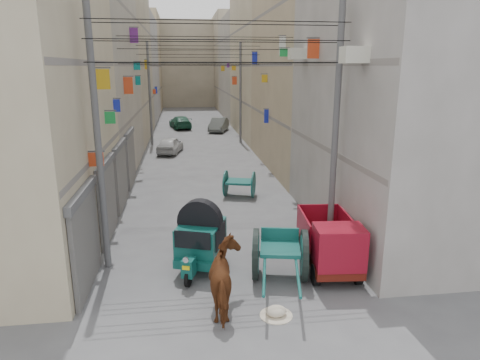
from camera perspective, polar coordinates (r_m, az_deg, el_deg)
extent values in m
cube|color=slate|center=(15.34, -18.78, 3.24)|extent=(0.25, 9.80, 0.18)
cube|color=slate|center=(15.07, -19.75, 14.47)|extent=(0.25, 9.80, 0.18)
cube|color=#A49B8C|center=(26.67, -23.28, 13.51)|extent=(8.00, 12.00, 12.00)
cube|color=slate|center=(26.11, -14.35, 8.05)|extent=(0.25, 11.76, 0.18)
cube|color=slate|center=(25.95, -14.78, 14.64)|extent=(0.25, 11.76, 0.18)
cube|color=slate|center=(26.13, -15.24, 21.21)|extent=(0.25, 11.76, 0.18)
cube|color=#B2A48C|center=(39.39, -18.41, 15.45)|extent=(8.00, 14.00, 14.00)
cube|color=slate|center=(39.00, -12.25, 10.27)|extent=(0.25, 13.72, 0.18)
cube|color=slate|center=(38.89, -12.50, 14.68)|extent=(0.25, 13.72, 0.18)
cube|color=slate|center=(39.01, -12.76, 19.08)|extent=(0.25, 13.72, 0.18)
cube|color=#A6A09C|center=(53.22, -15.58, 14.12)|extent=(8.00, 14.00, 11.80)
cube|color=slate|center=(52.94, -11.13, 11.44)|extent=(0.25, 13.72, 0.18)
cube|color=slate|center=(52.86, -11.30, 14.69)|extent=(0.25, 13.72, 0.18)
cube|color=slate|center=(52.95, -11.47, 17.93)|extent=(0.25, 13.72, 0.18)
cube|color=tan|center=(66.14, -14.14, 14.98)|extent=(8.00, 12.00, 13.50)
cube|color=slate|center=(65.91, -10.51, 12.09)|extent=(0.25, 11.76, 0.18)
cube|color=slate|center=(65.84, -10.64, 14.69)|extent=(0.25, 11.76, 0.18)
cube|color=slate|center=(65.92, -10.77, 17.30)|extent=(0.25, 11.76, 0.18)
cube|color=#A6A09C|center=(17.38, 24.93, 14.91)|extent=(8.00, 10.00, 13.00)
cube|color=slate|center=(15.94, 11.73, 4.14)|extent=(0.25, 9.80, 0.18)
cube|color=slate|center=(15.68, 12.32, 14.96)|extent=(0.25, 9.80, 0.18)
cube|color=tan|center=(27.35, 12.22, 14.35)|extent=(8.00, 12.00, 12.00)
cube|color=slate|center=(26.46, 3.86, 8.56)|extent=(0.25, 11.76, 0.18)
cube|color=slate|center=(26.31, 3.98, 15.07)|extent=(0.25, 11.76, 0.18)
cube|color=slate|center=(26.49, 4.10, 21.57)|extent=(0.25, 11.76, 0.18)
cube|color=#BFB290|center=(39.85, 5.80, 16.09)|extent=(8.00, 14.00, 14.00)
cube|color=slate|center=(39.24, 0.03, 10.63)|extent=(0.25, 13.72, 0.18)
cube|color=slate|center=(39.13, 0.03, 15.01)|extent=(0.25, 13.72, 0.18)
cube|color=slate|center=(39.25, 0.03, 19.39)|extent=(0.25, 13.72, 0.18)
cube|color=#A49B8C|center=(53.56, 2.20, 14.63)|extent=(8.00, 14.00, 11.80)
cube|color=slate|center=(53.11, -2.04, 11.72)|extent=(0.25, 13.72, 0.18)
cube|color=slate|center=(53.04, -2.07, 14.95)|extent=(0.25, 13.72, 0.18)
cube|color=slate|center=(53.13, -2.10, 18.19)|extent=(0.25, 13.72, 0.18)
cube|color=#B2A48C|center=(66.41, 0.23, 15.41)|extent=(8.00, 12.00, 13.50)
cube|color=slate|center=(66.05, -3.19, 12.31)|extent=(0.25, 11.76, 0.18)
cube|color=slate|center=(65.98, -3.23, 14.91)|extent=(0.25, 11.76, 0.18)
cube|color=slate|center=(66.06, -3.27, 17.52)|extent=(0.25, 11.76, 0.18)
cube|color=#B2A48C|center=(72.79, -7.04, 15.05)|extent=(22.00, 10.00, 13.00)
cube|color=#505155|center=(12.83, -19.82, -7.95)|extent=(0.12, 3.00, 2.60)
cube|color=#525254|center=(12.36, -20.31, -1.72)|extent=(0.18, 3.20, 0.25)
cube|color=#505155|center=(16.24, -17.22, -2.95)|extent=(0.12, 3.00, 2.60)
cube|color=#525254|center=(15.87, -17.54, 2.05)|extent=(0.18, 3.20, 0.25)
cube|color=#505155|center=(19.76, -15.55, 0.30)|extent=(0.12, 3.00, 2.60)
cube|color=#525254|center=(19.46, -15.78, 4.44)|extent=(0.18, 3.20, 0.25)
cube|color=#505155|center=(23.44, -14.36, 2.61)|extent=(0.12, 3.00, 2.60)
cube|color=#525254|center=(23.18, -14.54, 6.11)|extent=(0.18, 3.20, 0.25)
cube|color=gold|center=(41.35, -0.85, 14.70)|extent=(0.38, 0.08, 0.41)
cube|color=#1927B1|center=(48.52, -11.13, 11.66)|extent=(0.27, 0.08, 0.71)
cube|color=#D2421C|center=(13.74, -18.63, 2.62)|extent=(0.44, 0.08, 0.42)
cube|color=#D2421C|center=(22.74, -14.67, 12.09)|extent=(0.45, 0.08, 0.84)
cube|color=gold|center=(51.89, -2.31, 14.64)|extent=(0.41, 0.08, 0.59)
cube|color=green|center=(16.85, -16.93, 7.95)|extent=(0.38, 0.08, 0.44)
cube|color=#D2421C|center=(40.63, -0.75, 13.11)|extent=(0.43, 0.08, 0.72)
cube|color=#67217A|center=(46.66, -1.60, 15.03)|extent=(0.28, 0.08, 0.44)
cube|color=#67217A|center=(26.97, -13.96, 18.20)|extent=(0.48, 0.08, 0.84)
cube|color=#D2421C|center=(44.99, -11.36, 11.48)|extent=(0.31, 0.08, 0.44)
cube|color=gold|center=(26.28, 3.29, 13.36)|extent=(0.35, 0.08, 0.45)
cube|color=#1927B1|center=(29.85, 1.97, 15.92)|extent=(0.34, 0.08, 0.79)
cube|color=#1927B1|center=(19.06, -16.11, 9.51)|extent=(0.28, 0.08, 0.52)
cube|color=gold|center=(36.50, -12.39, 14.79)|extent=(0.28, 0.08, 0.74)
cube|color=#1927B1|center=(25.93, 3.53, 8.49)|extent=(0.26, 0.08, 0.80)
cube|color=#0B7B79|center=(16.90, 9.83, 16.71)|extent=(0.34, 0.08, 0.55)
cube|color=gold|center=(15.56, -17.85, 12.67)|extent=(0.47, 0.08, 0.67)
cube|color=#0B7B79|center=(28.05, -13.58, 14.56)|extent=(0.40, 0.08, 0.47)
cube|color=#0B7B79|center=(28.58, -13.45, 12.77)|extent=(0.32, 0.08, 0.55)
cube|color=green|center=(21.10, 5.99, 16.53)|extent=(0.47, 0.08, 0.35)
cube|color=white|center=(21.95, 5.69, 17.37)|extent=(0.32, 0.08, 0.89)
cube|color=#D2421C|center=(16.81, 9.75, 16.85)|extent=(0.44, 0.08, 0.69)
cube|color=#0B7B79|center=(13.46, -20.01, 0.72)|extent=(0.10, 3.20, 0.80)
cube|color=#D2421C|center=(22.18, -15.28, 6.34)|extent=(0.10, 3.20, 0.80)
cube|color=#D2421C|center=(34.04, -12.75, 9.29)|extent=(0.10, 3.20, 0.80)
cube|color=white|center=(45.97, -11.52, 10.70)|extent=(0.10, 3.20, 0.80)
cube|color=#1927B1|center=(14.13, 14.10, 1.81)|extent=(0.10, 3.20, 0.80)
cube|color=#1927B1|center=(22.60, 5.72, 6.94)|extent=(0.10, 3.20, 0.80)
cube|color=#D2421C|center=(34.31, 1.07, 9.68)|extent=(0.10, 3.20, 0.80)
cube|color=#D2421C|center=(46.17, -1.23, 11.01)|extent=(0.10, 3.20, 0.80)
cube|color=beige|center=(12.72, 15.01, 15.82)|extent=(0.70, 0.55, 0.45)
cube|color=beige|center=(18.42, 7.69, 16.34)|extent=(0.70, 0.55, 0.45)
cylinder|color=#525254|center=(13.17, -18.43, 5.01)|extent=(0.20, 0.20, 8.00)
cylinder|color=#525254|center=(13.78, 12.58, 5.82)|extent=(0.20, 0.20, 8.00)
cylinder|color=#525254|center=(34.92, -11.95, 11.11)|extent=(0.20, 0.20, 8.00)
cylinder|color=#525254|center=(35.16, 0.07, 11.45)|extent=(0.20, 0.20, 8.00)
cylinder|color=black|center=(12.33, -2.48, 15.40)|extent=(7.40, 0.02, 0.02)
cylinder|color=black|center=(12.35, -2.52, 18.19)|extent=(7.40, 0.02, 0.02)
cylinder|color=black|center=(12.39, -2.54, 20.50)|extent=(7.40, 0.02, 0.02)
cylinder|color=black|center=(13.32, -2.90, 15.36)|extent=(7.40, 0.02, 0.02)
cylinder|color=black|center=(13.34, -2.93, 17.93)|extent=(7.40, 0.02, 0.02)
cylinder|color=black|center=(13.38, -2.96, 20.07)|extent=(7.40, 0.02, 0.02)
cylinder|color=black|center=(18.81, -4.38, 15.17)|extent=(7.40, 0.02, 0.02)
cylinder|color=black|center=(18.82, -4.41, 17.00)|extent=(7.40, 0.02, 0.02)
cylinder|color=black|center=(18.85, -4.44, 18.52)|extent=(7.40, 0.02, 0.02)
cylinder|color=black|center=(26.80, -5.44, 15.03)|extent=(7.40, 0.02, 0.02)
cylinder|color=black|center=(26.81, -5.48, 16.32)|extent=(7.40, 0.02, 0.02)
cylinder|color=black|center=(26.83, -5.50, 17.38)|extent=(7.40, 0.02, 0.02)
cylinder|color=black|center=(34.79, -6.02, 14.96)|extent=(7.40, 0.02, 0.02)
cylinder|color=black|center=(34.80, -6.05, 15.94)|extent=(7.40, 0.02, 0.02)
cylinder|color=black|center=(34.82, -6.07, 16.77)|extent=(7.40, 0.02, 0.02)
cylinder|color=black|center=(12.57, -6.89, -12.82)|extent=(0.29, 0.54, 0.53)
cylinder|color=black|center=(14.25, -6.55, -9.33)|extent=(0.29, 0.54, 0.53)
cylinder|color=black|center=(13.97, -2.44, -9.75)|extent=(0.29, 0.54, 0.53)
cube|color=#0D4942|center=(13.53, -5.22, -9.78)|extent=(1.72, 2.09, 0.26)
cube|color=#0D4942|center=(12.47, -6.86, -11.49)|extent=(0.46, 0.51, 0.52)
cylinder|color=silver|center=(12.14, -7.24, -10.53)|extent=(0.18, 0.10, 0.17)
cube|color=yellow|center=(12.23, -7.24, -11.56)|extent=(0.21, 0.10, 0.11)
cube|color=#0D4942|center=(13.36, -5.22, -7.59)|extent=(1.70, 1.93, 0.90)
cube|color=black|center=(12.54, -6.36, -7.98)|extent=(1.04, 0.42, 0.52)
cube|color=black|center=(13.51, -7.77, -6.97)|extent=(0.42, 1.08, 0.61)
cube|color=black|center=(13.16, -2.60, -7.45)|extent=(0.42, 1.08, 0.61)
cube|color=silver|center=(12.81, -6.30, -10.96)|extent=(1.13, 0.44, 0.06)
cylinder|color=black|center=(12.75, 2.12, -9.81)|extent=(0.47, 1.52, 1.52)
cylinder|color=#124E49|center=(12.75, 2.12, -9.81)|extent=(0.42, 1.19, 1.18)
cylinder|color=#525254|center=(12.75, 2.12, -9.81)|extent=(0.27, 0.24, 0.19)
cylinder|color=black|center=(12.79, 8.53, -9.90)|extent=(0.47, 1.52, 1.52)
cylinder|color=#124E49|center=(12.79, 8.53, -9.90)|extent=(0.42, 1.19, 1.18)
cylinder|color=#525254|center=(12.79, 8.53, -9.90)|extent=(0.27, 0.24, 0.19)
cylinder|color=#525254|center=(12.75, 5.33, -9.87)|extent=(1.45, 0.38, 0.09)
cube|color=#124E49|center=(12.67, 5.35, -9.07)|extent=(1.36, 1.40, 0.11)
cube|color=#124E49|center=(13.08, 5.33, -7.16)|extent=(1.13, 0.32, 0.38)
cylinder|color=#124E49|center=(11.48, 3.27, -12.16)|extent=(0.58, 2.45, 0.08)
cylinder|color=#124E49|center=(11.51, 7.68, -12.21)|extent=(0.58, 2.45, 0.08)
cylinder|color=black|center=(12.73, 10.03, -12.33)|extent=(0.22, 0.64, 0.62)
cylinder|color=black|center=(14.57, 8.24, -8.64)|extent=(0.22, 0.64, 0.62)
cylinder|color=black|center=(13.04, 15.41, -11.96)|extent=(0.22, 0.64, 0.62)
cylinder|color=black|center=(14.84, 12.95, -8.41)|extent=(0.22, 0.64, 0.62)
cube|color=#51120B|center=(13.69, 11.66, -9.44)|extent=(1.63, 3.22, 0.33)
cube|color=maroon|center=(12.47, 13.04, -8.69)|extent=(1.45, 1.11, 1.18)
cube|color=black|center=(12.04, 13.64, -9.10)|extent=(1.23, 0.16, 0.52)
cube|color=#51120B|center=(14.05, 11.19, -7.63)|extent=(1.59, 2.19, 0.11)
cube|color=maroon|center=(13.75, 8.47, -6.18)|extent=(0.23, 2.07, 0.80)
cube|color=maroon|center=(14.08, 14.02, -5.97)|extent=(0.23, 2.07, 0.80)
cube|color=maroon|center=(14.83, 10.34, -4.69)|extent=(1.42, 0.18, 0.80)
cylinder|color=#124E49|center=(20.68, -1.93, -0.44)|extent=(0.45, 1.22, 1.26)
cylinder|color=#124E49|center=(20.45, 1.80, -0.62)|extent=(0.45, 1.22, 1.26)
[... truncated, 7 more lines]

